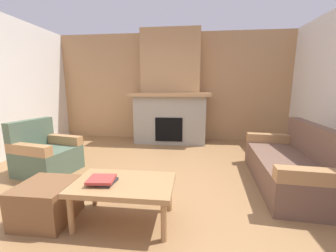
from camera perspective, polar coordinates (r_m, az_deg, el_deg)
The scene contains 8 objects.
ground at distance 2.94m, azimuth -4.76°, elevation -17.13°, with size 9.00×9.00×0.00m, color olive.
wall_back_wood_panel at distance 5.58m, azimuth 1.09°, elevation 10.43°, with size 6.00×0.12×2.70m, color tan.
fireplace at distance 5.21m, azimuth 0.69°, elevation 8.37°, with size 1.90×0.82×2.70m.
couch at distance 3.45m, azimuth 30.72°, elevation -9.21°, with size 0.98×1.86×0.85m.
armchair at distance 3.93m, azimuth -30.32°, elevation -6.74°, with size 0.90×0.90×0.85m.
coffee_table at distance 2.24m, azimuth -11.97°, elevation -15.90°, with size 1.00×0.60×0.43m.
ottoman at distance 2.62m, azimuth -30.10°, elevation -17.40°, with size 0.52×0.52×0.40m, color brown.
book_stack_near_edge at distance 2.24m, azimuth -17.53°, elevation -13.86°, with size 0.28×0.25×0.06m.
Camera 1 is at (0.52, -2.55, 1.37)m, focal length 22.42 mm.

